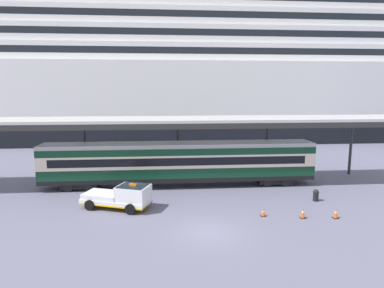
{
  "coord_description": "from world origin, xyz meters",
  "views": [
    {
      "loc": [
        -2.78,
        -20.23,
        9.0
      ],
      "look_at": [
        -0.39,
        7.44,
        4.5
      ],
      "focal_mm": 31.55,
      "sensor_mm": 36.0,
      "label": 1
    }
  ],
  "objects_px": {
    "service_truck": "(122,196)",
    "quay_bollard": "(316,195)",
    "traffic_cone_near": "(336,213)",
    "train_carriage": "(179,162)",
    "traffic_cone_mid": "(263,212)",
    "cruise_ship": "(97,70)",
    "traffic_cone_far": "(303,213)"
  },
  "relations": [
    {
      "from": "train_carriage",
      "to": "traffic_cone_far",
      "type": "height_order",
      "value": "train_carriage"
    },
    {
      "from": "traffic_cone_far",
      "to": "cruise_ship",
      "type": "bearing_deg",
      "value": 115.56
    },
    {
      "from": "train_carriage",
      "to": "cruise_ship",
      "type": "bearing_deg",
      "value": 110.43
    },
    {
      "from": "service_truck",
      "to": "quay_bollard",
      "type": "distance_m",
      "value": 15.54
    },
    {
      "from": "cruise_ship",
      "to": "quay_bollard",
      "type": "distance_m",
      "value": 51.93
    },
    {
      "from": "traffic_cone_mid",
      "to": "traffic_cone_far",
      "type": "height_order",
      "value": "traffic_cone_far"
    },
    {
      "from": "service_truck",
      "to": "train_carriage",
      "type": "bearing_deg",
      "value": 51.3
    },
    {
      "from": "traffic_cone_near",
      "to": "traffic_cone_mid",
      "type": "relative_size",
      "value": 1.24
    },
    {
      "from": "traffic_cone_near",
      "to": "quay_bollard",
      "type": "bearing_deg",
      "value": 85.91
    },
    {
      "from": "cruise_ship",
      "to": "train_carriage",
      "type": "height_order",
      "value": "cruise_ship"
    },
    {
      "from": "service_truck",
      "to": "quay_bollard",
      "type": "bearing_deg",
      "value": 1.62
    },
    {
      "from": "traffic_cone_far",
      "to": "service_truck",
      "type": "bearing_deg",
      "value": 166.62
    },
    {
      "from": "service_truck",
      "to": "quay_bollard",
      "type": "relative_size",
      "value": 5.81
    },
    {
      "from": "train_carriage",
      "to": "traffic_cone_far",
      "type": "distance_m",
      "value": 12.32
    },
    {
      "from": "service_truck",
      "to": "traffic_cone_far",
      "type": "xyz_separation_m",
      "value": [
        12.96,
        -3.08,
        -0.61
      ]
    },
    {
      "from": "cruise_ship",
      "to": "traffic_cone_near",
      "type": "xyz_separation_m",
      "value": [
        24.9,
        -47.49,
        -12.38
      ]
    },
    {
      "from": "traffic_cone_far",
      "to": "train_carriage",
      "type": "bearing_deg",
      "value": 133.09
    },
    {
      "from": "traffic_cone_near",
      "to": "quay_bollard",
      "type": "relative_size",
      "value": 0.79
    },
    {
      "from": "quay_bollard",
      "to": "service_truck",
      "type": "bearing_deg",
      "value": -178.38
    },
    {
      "from": "cruise_ship",
      "to": "traffic_cone_near",
      "type": "distance_m",
      "value": 55.03
    },
    {
      "from": "cruise_ship",
      "to": "traffic_cone_far",
      "type": "distance_m",
      "value": 53.84
    },
    {
      "from": "traffic_cone_near",
      "to": "quay_bollard",
      "type": "xyz_separation_m",
      "value": [
        0.27,
        3.74,
        0.14
      ]
    },
    {
      "from": "service_truck",
      "to": "quay_bollard",
      "type": "height_order",
      "value": "service_truck"
    },
    {
      "from": "service_truck",
      "to": "traffic_cone_mid",
      "type": "xyz_separation_m",
      "value": [
        10.27,
        -2.47,
        -0.69
      ]
    },
    {
      "from": "cruise_ship",
      "to": "service_truck",
      "type": "height_order",
      "value": "cruise_ship"
    },
    {
      "from": "cruise_ship",
      "to": "train_carriage",
      "type": "relative_size",
      "value": 5.91
    },
    {
      "from": "service_truck",
      "to": "traffic_cone_mid",
      "type": "relative_size",
      "value": 9.21
    },
    {
      "from": "cruise_ship",
      "to": "traffic_cone_mid",
      "type": "distance_m",
      "value": 52.23
    },
    {
      "from": "train_carriage",
      "to": "traffic_cone_mid",
      "type": "xyz_separation_m",
      "value": [
        5.62,
        -8.27,
        -2.02
      ]
    },
    {
      "from": "train_carriage",
      "to": "quay_bollard",
      "type": "bearing_deg",
      "value": -26.26
    },
    {
      "from": "train_carriage",
      "to": "traffic_cone_near",
      "type": "distance_m",
      "value": 14.12
    },
    {
      "from": "cruise_ship",
      "to": "traffic_cone_mid",
      "type": "height_order",
      "value": "cruise_ship"
    }
  ]
}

